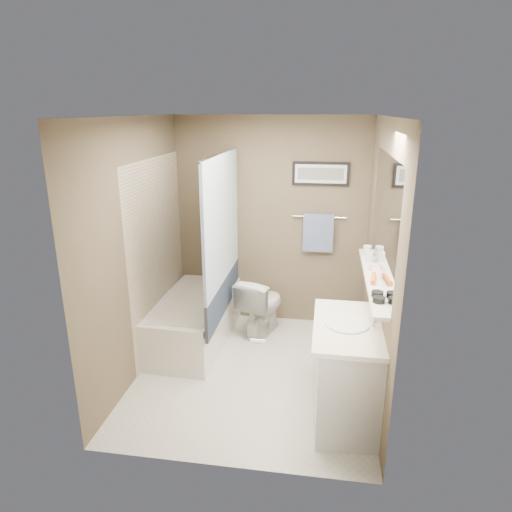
% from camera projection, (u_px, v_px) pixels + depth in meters
% --- Properties ---
extents(ground, '(2.50, 2.50, 0.00)m').
position_uv_depth(ground, '(254.00, 372.00, 4.46)').
color(ground, silver).
rests_on(ground, ground).
extents(ceiling, '(2.20, 2.50, 0.04)m').
position_uv_depth(ceiling, '(253.00, 119.00, 3.73)').
color(ceiling, white).
rests_on(ceiling, wall_back).
extents(wall_back, '(2.20, 0.04, 2.40)m').
position_uv_depth(wall_back, '(270.00, 223.00, 5.25)').
color(wall_back, brown).
rests_on(wall_back, ground).
extents(wall_front, '(2.20, 0.04, 2.40)m').
position_uv_depth(wall_front, '(223.00, 314.00, 2.94)').
color(wall_front, brown).
rests_on(wall_front, ground).
extents(wall_left, '(0.04, 2.50, 2.40)m').
position_uv_depth(wall_left, '(139.00, 250.00, 4.25)').
color(wall_left, brown).
rests_on(wall_left, ground).
extents(wall_right, '(0.04, 2.50, 2.40)m').
position_uv_depth(wall_right, '(377.00, 262.00, 3.93)').
color(wall_right, brown).
rests_on(wall_right, ground).
extents(tile_surround, '(0.02, 1.55, 2.00)m').
position_uv_depth(tile_surround, '(158.00, 255.00, 4.78)').
color(tile_surround, '#BEAB90').
rests_on(tile_surround, wall_left).
extents(curtain_rod, '(0.02, 1.55, 0.02)m').
position_uv_depth(curtain_rod, '(220.00, 154.00, 4.36)').
color(curtain_rod, silver).
rests_on(curtain_rod, wall_left).
extents(curtain_upper, '(0.03, 1.45, 1.28)m').
position_uv_depth(curtain_upper, '(222.00, 220.00, 4.56)').
color(curtain_upper, white).
rests_on(curtain_upper, curtain_rod).
extents(curtain_lower, '(0.03, 1.45, 0.36)m').
position_uv_depth(curtain_lower, '(224.00, 295.00, 4.81)').
color(curtain_lower, '#28364B').
rests_on(curtain_lower, curtain_rod).
extents(mirror, '(0.02, 1.60, 1.00)m').
position_uv_depth(mirror, '(384.00, 218.00, 3.66)').
color(mirror, silver).
rests_on(mirror, wall_right).
extents(shelf, '(0.12, 1.60, 0.03)m').
position_uv_depth(shelf, '(372.00, 278.00, 3.83)').
color(shelf, silver).
rests_on(shelf, wall_right).
extents(towel_bar, '(0.60, 0.02, 0.02)m').
position_uv_depth(towel_bar, '(319.00, 217.00, 5.12)').
color(towel_bar, silver).
rests_on(towel_bar, wall_back).
extents(towel, '(0.34, 0.05, 0.44)m').
position_uv_depth(towel, '(318.00, 233.00, 5.16)').
color(towel, '#8599C2').
rests_on(towel, towel_bar).
extents(art_frame, '(0.62, 0.02, 0.26)m').
position_uv_depth(art_frame, '(321.00, 174.00, 4.99)').
color(art_frame, black).
rests_on(art_frame, wall_back).
extents(art_mat, '(0.56, 0.00, 0.20)m').
position_uv_depth(art_mat, '(321.00, 174.00, 4.98)').
color(art_mat, white).
rests_on(art_mat, art_frame).
extents(art_image, '(0.50, 0.00, 0.13)m').
position_uv_depth(art_image, '(321.00, 174.00, 4.98)').
color(art_image, '#595959').
rests_on(art_image, art_mat).
extents(door, '(0.80, 0.02, 2.00)m').
position_uv_depth(door, '(308.00, 349.00, 2.91)').
color(door, silver).
rests_on(door, wall_front).
extents(door_handle, '(0.10, 0.02, 0.02)m').
position_uv_depth(door_handle, '(258.00, 341.00, 3.00)').
color(door_handle, silver).
rests_on(door_handle, door).
extents(bathtub, '(0.77, 1.53, 0.50)m').
position_uv_depth(bathtub, '(194.00, 319.00, 5.01)').
color(bathtub, white).
rests_on(bathtub, ground).
extents(tub_rim, '(0.56, 1.36, 0.02)m').
position_uv_depth(tub_rim, '(193.00, 299.00, 4.93)').
color(tub_rim, beige).
rests_on(tub_rim, bathtub).
extents(toilet, '(0.57, 0.75, 0.68)m').
position_uv_depth(toilet, '(261.00, 305.00, 5.17)').
color(toilet, silver).
rests_on(toilet, ground).
extents(vanity, '(0.55, 0.93, 0.80)m').
position_uv_depth(vanity, '(346.00, 374.00, 3.71)').
color(vanity, silver).
rests_on(vanity, ground).
extents(countertop, '(0.54, 0.96, 0.04)m').
position_uv_depth(countertop, '(348.00, 327.00, 3.59)').
color(countertop, white).
rests_on(countertop, vanity).
extents(sink_basin, '(0.34, 0.34, 0.01)m').
position_uv_depth(sink_basin, '(347.00, 324.00, 3.58)').
color(sink_basin, white).
rests_on(sink_basin, countertop).
extents(faucet_spout, '(0.02, 0.02, 0.10)m').
position_uv_depth(faucet_spout, '(373.00, 321.00, 3.54)').
color(faucet_spout, silver).
rests_on(faucet_spout, countertop).
extents(faucet_knob, '(0.05, 0.05, 0.05)m').
position_uv_depth(faucet_knob, '(372.00, 318.00, 3.64)').
color(faucet_knob, silver).
rests_on(faucet_knob, countertop).
extents(candle_bowl_near, '(0.09, 0.09, 0.04)m').
position_uv_depth(candle_bowl_near, '(379.00, 300.00, 3.31)').
color(candle_bowl_near, black).
rests_on(candle_bowl_near, shelf).
extents(candle_bowl_far, '(0.09, 0.09, 0.04)m').
position_uv_depth(candle_bowl_far, '(377.00, 294.00, 3.42)').
color(candle_bowl_far, black).
rests_on(candle_bowl_far, shelf).
extents(hair_brush_front, '(0.07, 0.22, 0.04)m').
position_uv_depth(hair_brush_front, '(373.00, 278.00, 3.72)').
color(hair_brush_front, '#EF5921').
rests_on(hair_brush_front, shelf).
extents(pink_comb, '(0.05, 0.16, 0.01)m').
position_uv_depth(pink_comb, '(370.00, 267.00, 4.04)').
color(pink_comb, pink).
rests_on(pink_comb, shelf).
extents(glass_jar, '(0.08, 0.08, 0.10)m').
position_uv_depth(glass_jar, '(367.00, 251.00, 4.35)').
color(glass_jar, silver).
rests_on(glass_jar, shelf).
extents(soap_bottle, '(0.06, 0.07, 0.14)m').
position_uv_depth(soap_bottle, '(369.00, 254.00, 4.19)').
color(soap_bottle, '#999999').
rests_on(soap_bottle, shelf).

